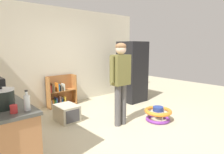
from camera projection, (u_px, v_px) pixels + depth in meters
The scene contains 11 objects.
ground_plane at pixel (122, 126), 4.09m from camera, with size 12.00×12.00×0.00m, color beige.
back_wall at pixel (66, 57), 5.61m from camera, with size 5.20×0.06×2.70m, color silver.
refrigerator at pixel (132, 72), 5.89m from camera, with size 0.73×0.68×1.78m.
bookshelf at pixel (60, 93), 5.41m from camera, with size 0.80×0.28×0.85m.
standing_person at pixel (121, 76), 4.01m from camera, with size 0.57×0.22×1.72m.
baby_walker at pixel (158, 114), 4.38m from camera, with size 0.60×0.60×0.32m.
pet_carrier at pixel (67, 113), 4.36m from camera, with size 0.42×0.55×0.36m.
crock_pot at pixel (2, 99), 2.37m from camera, with size 0.29×0.29×0.27m.
clear_bottle at pixel (27, 102), 2.31m from camera, with size 0.07×0.07×0.25m.
red_cup at pixel (14, 109), 2.23m from camera, with size 0.08×0.08×0.10m, color red.
teal_cup at pixel (11, 98), 2.69m from camera, with size 0.08×0.08×0.10m, color teal.
Camera 1 is at (-2.72, -2.77, 1.66)m, focal length 31.49 mm.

